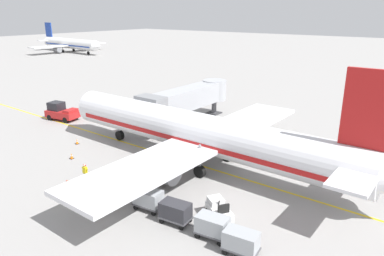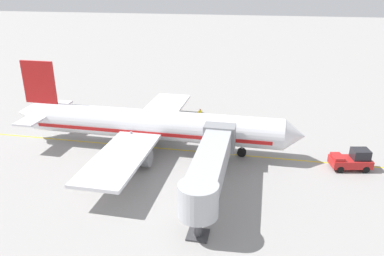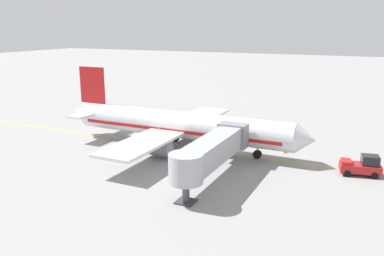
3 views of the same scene
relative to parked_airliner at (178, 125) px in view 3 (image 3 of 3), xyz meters
name	(u,v)px [view 3 (image 3 of 3)]	position (x,y,z in m)	size (l,w,h in m)	color
ground_plane	(192,148)	(-0.22, 1.95, -3.19)	(400.00, 400.00, 0.00)	gray
gate_lead_in_line	(192,148)	(-0.22, 1.95, -3.18)	(0.24, 80.00, 0.01)	gold
parked_airliner	(178,125)	(0.00, 0.00, 0.00)	(30.03, 37.22, 10.63)	silver
jet_bridge	(211,151)	(9.75, 9.06, 0.27)	(15.80, 3.50, 4.98)	#A8AAAF
pushback_tractor	(362,166)	(0.76, 23.94, -2.09)	(3.03, 4.75, 2.40)	#B21E1E
baggage_tug_lead	(161,126)	(-7.06, -6.85, -2.47)	(2.37, 2.75, 1.62)	silver
baggage_cart_front	(194,125)	(-9.08, -1.89, -2.24)	(1.57, 2.96, 1.58)	#4C4C51
baggage_cart_second_in_train	(179,123)	(-9.26, -4.66, -2.24)	(1.57, 2.96, 1.58)	#4C4C51
baggage_cart_third_in_train	(163,122)	(-9.15, -7.70, -2.24)	(1.57, 2.96, 1.58)	#4C4C51
baggage_cart_tail_end	(152,120)	(-9.49, -10.03, -2.24)	(1.57, 2.96, 1.58)	#4C4C51
ground_crew_wing_walker	(219,128)	(-9.39, 2.35, -2.23)	(0.48, 0.65, 1.69)	#232328
ground_crew_loader	(238,130)	(-9.11, 5.65, -2.23)	(0.28, 0.73, 1.69)	#232328
ground_crew_marshaller	(235,125)	(-11.81, 4.15, -2.23)	(0.31, 0.73, 1.69)	#232328
safety_cone_nose_left	(285,151)	(-3.82, 14.25, -2.90)	(0.36, 0.36, 0.59)	black
safety_cone_nose_right	(268,142)	(-6.74, 11.10, -2.90)	(0.36, 0.36, 0.59)	black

